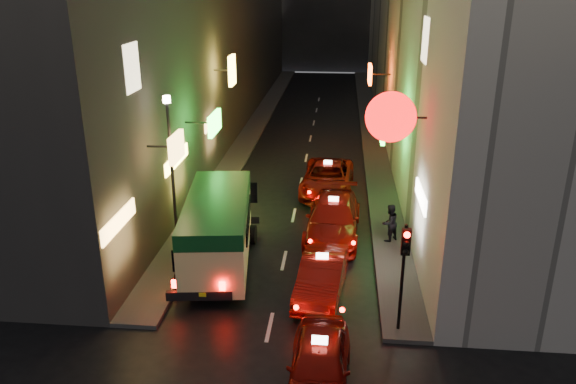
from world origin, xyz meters
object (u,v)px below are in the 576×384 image
(traffic_light, at_px, (404,257))
(lamp_post, at_px, (172,167))
(taxi_near, at_px, (319,361))
(minibus, at_px, (218,224))

(traffic_light, xyz_separation_m, lamp_post, (-8.20, 4.53, 1.04))
(lamp_post, bearing_deg, traffic_light, -28.91)
(taxi_near, bearing_deg, lamp_post, 129.52)
(taxi_near, bearing_deg, traffic_light, 47.77)
(minibus, height_order, traffic_light, traffic_light)
(taxi_near, height_order, traffic_light, traffic_light)
(taxi_near, height_order, lamp_post, lamp_post)
(minibus, bearing_deg, traffic_light, -31.45)
(lamp_post, bearing_deg, taxi_near, -50.48)
(traffic_light, height_order, lamp_post, lamp_post)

